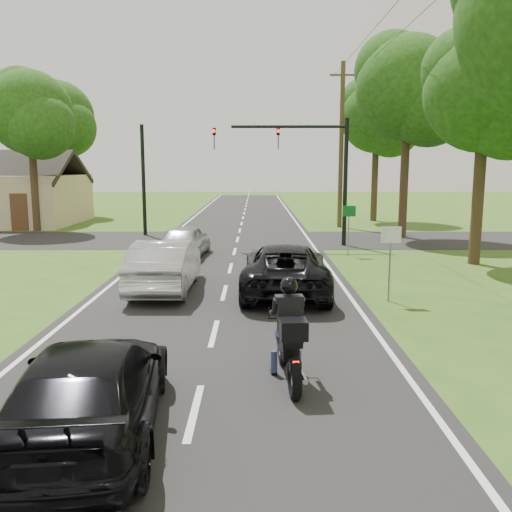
% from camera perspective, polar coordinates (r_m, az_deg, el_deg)
% --- Properties ---
extents(ground, '(140.00, 140.00, 0.00)m').
position_cam_1_polar(ground, '(12.50, -4.44, -8.16)').
color(ground, '#325518').
rests_on(ground, ground).
extents(road, '(8.00, 100.00, 0.01)m').
position_cam_1_polar(road, '(22.22, -2.47, -0.34)').
color(road, black).
rests_on(road, ground).
extents(cross_road, '(60.00, 7.00, 0.01)m').
position_cam_1_polar(cross_road, '(28.15, -1.96, 1.73)').
color(cross_road, black).
rests_on(cross_road, ground).
extents(motorcycle_rider, '(0.64, 2.21, 1.90)m').
position_cam_1_polar(motorcycle_rider, '(9.58, 3.51, -8.97)').
color(motorcycle_rider, black).
rests_on(motorcycle_rider, ground).
extents(dark_suv, '(2.71, 5.48, 1.49)m').
position_cam_1_polar(dark_suv, '(16.19, 3.11, -1.31)').
color(dark_suv, black).
rests_on(dark_suv, road).
extents(silver_sedan, '(1.67, 4.75, 1.56)m').
position_cam_1_polar(silver_sedan, '(16.70, -9.53, -0.98)').
color(silver_sedan, silver).
rests_on(silver_sedan, road).
extents(silver_suv, '(1.97, 4.18, 1.38)m').
position_cam_1_polar(silver_suv, '(22.84, -7.44, 1.63)').
color(silver_suv, '#ACADB4').
rests_on(silver_suv, road).
extents(dark_car_behind, '(2.41, 4.94, 1.38)m').
position_cam_1_polar(dark_car_behind, '(8.09, -17.06, -13.26)').
color(dark_car_behind, black).
rests_on(dark_car_behind, road).
extents(traffic_signal, '(6.38, 0.44, 6.00)m').
position_cam_1_polar(traffic_signal, '(25.99, 5.33, 10.19)').
color(traffic_signal, black).
rests_on(traffic_signal, ground).
extents(signal_pole_far, '(0.20, 0.20, 6.00)m').
position_cam_1_polar(signal_pole_far, '(30.52, -11.76, 7.78)').
color(signal_pole_far, black).
rests_on(signal_pole_far, ground).
extents(utility_pole_far, '(1.60, 0.28, 10.00)m').
position_cam_1_polar(utility_pole_far, '(34.31, 8.96, 11.50)').
color(utility_pole_far, brown).
rests_on(utility_pole_far, ground).
extents(sign_white, '(0.55, 0.07, 2.12)m').
position_cam_1_polar(sign_white, '(15.48, 13.99, 1.08)').
color(sign_white, slate).
rests_on(sign_white, ground).
extents(sign_green, '(0.55, 0.07, 2.12)m').
position_cam_1_polar(sign_green, '(23.30, 9.76, 3.94)').
color(sign_green, slate).
rests_on(sign_green, ground).
extents(tree_row_c, '(4.80, 4.65, 8.76)m').
position_cam_1_polar(tree_row_c, '(22.61, 23.73, 14.91)').
color(tree_row_c, '#332316').
rests_on(tree_row_c, ground).
extents(tree_row_d, '(5.76, 5.58, 10.45)m').
position_cam_1_polar(tree_row_d, '(30.00, 16.41, 16.06)').
color(tree_row_d, '#332316').
rests_on(tree_row_d, ground).
extents(tree_row_e, '(5.28, 5.12, 9.61)m').
position_cam_1_polar(tree_row_e, '(38.73, 13.08, 13.72)').
color(tree_row_e, '#332316').
rests_on(tree_row_e, ground).
extents(tree_left_near, '(5.12, 4.96, 9.22)m').
position_cam_1_polar(tree_left_near, '(34.22, -22.41, 13.36)').
color(tree_left_near, '#332316').
rests_on(tree_left_near, ground).
extents(tree_left_far, '(5.76, 5.58, 10.14)m').
position_cam_1_polar(tree_left_far, '(44.27, -19.89, 13.23)').
color(tree_left_far, '#332316').
rests_on(tree_left_far, ground).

